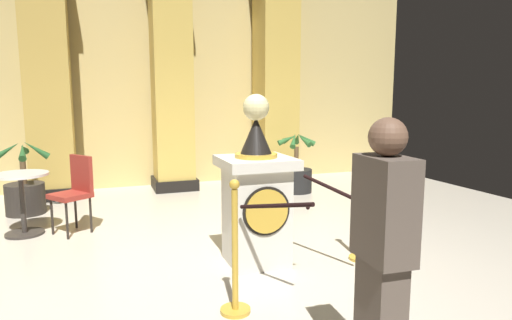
# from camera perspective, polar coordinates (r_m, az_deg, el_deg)

# --- Properties ---
(ground_plane) EXTENTS (10.22, 10.22, 0.00)m
(ground_plane) POSITION_cam_1_polar(r_m,az_deg,el_deg) (4.65, -2.64, -12.93)
(ground_plane) COLOR beige
(back_wall) EXTENTS (10.22, 0.16, 4.18)m
(back_wall) POSITION_cam_1_polar(r_m,az_deg,el_deg) (8.59, -11.57, 10.83)
(back_wall) COLOR tan
(back_wall) RESTS_ON ground_plane
(pedestal_clock) EXTENTS (0.71, 0.71, 1.71)m
(pedestal_clock) POSITION_cam_1_polar(r_m,az_deg,el_deg) (4.38, 0.02, -4.97)
(pedestal_clock) COLOR silver
(pedestal_clock) RESTS_ON ground_plane
(stanchion_near) EXTENTS (0.24, 0.24, 1.07)m
(stanchion_near) POSITION_cam_1_polar(r_m,az_deg,el_deg) (3.49, -2.75, -13.76)
(stanchion_near) COLOR gold
(stanchion_near) RESTS_ON ground_plane
(stanchion_far) EXTENTS (0.24, 0.24, 1.04)m
(stanchion_far) POSITION_cam_1_polar(r_m,az_deg,el_deg) (4.68, 13.64, -8.31)
(stanchion_far) COLOR gold
(stanchion_far) RESTS_ON ground_plane
(velvet_rope) EXTENTS (1.13, 1.12, 0.22)m
(velvet_rope) POSITION_cam_1_polar(r_m,az_deg,el_deg) (3.92, 6.83, -4.97)
(velvet_rope) COLOR black
(column_left) EXTENTS (0.83, 0.83, 4.01)m
(column_left) POSITION_cam_1_polar(r_m,az_deg,el_deg) (7.99, -25.59, 9.70)
(column_left) COLOR black
(column_left) RESTS_ON ground_plane
(column_right) EXTENTS (0.86, 0.86, 4.01)m
(column_right) POSITION_cam_1_polar(r_m,az_deg,el_deg) (8.61, 2.59, 10.34)
(column_right) COLOR black
(column_right) RESTS_ON ground_plane
(column_centre_rear) EXTENTS (0.80, 0.80, 4.01)m
(column_centre_rear) POSITION_cam_1_polar(r_m,az_deg,el_deg) (8.06, -10.97, 10.34)
(column_centre_rear) COLOR black
(column_centre_rear) RESTS_ON ground_plane
(potted_palm_left) EXTENTS (0.74, 0.76, 1.09)m
(potted_palm_left) POSITION_cam_1_polar(r_m,az_deg,el_deg) (7.13, -27.96, -3.87)
(potted_palm_left) COLOR #2D2823
(potted_palm_left) RESTS_ON ground_plane
(potted_palm_right) EXTENTS (0.70, 0.66, 1.10)m
(potted_palm_right) POSITION_cam_1_polar(r_m,az_deg,el_deg) (7.77, 5.26, -1.91)
(potted_palm_right) COLOR black
(potted_palm_right) RESTS_ON ground_plane
(bystander_guest) EXTENTS (0.24, 0.37, 1.58)m
(bystander_guest) POSITION_cam_1_polar(r_m,az_deg,el_deg) (2.58, 16.25, -11.39)
(bystander_guest) COLOR brown
(bystander_guest) RESTS_ON ground_plane
(cafe_table) EXTENTS (0.64, 0.64, 0.77)m
(cafe_table) POSITION_cam_1_polar(r_m,az_deg,el_deg) (6.03, -28.28, -4.11)
(cafe_table) COLOR #332D28
(cafe_table) RESTS_ON ground_plane
(cafe_chair_red) EXTENTS (0.56, 0.56, 0.96)m
(cafe_chair_red) POSITION_cam_1_polar(r_m,az_deg,el_deg) (5.85, -22.54, -3.30)
(cafe_chair_red) COLOR black
(cafe_chair_red) RESTS_ON ground_plane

